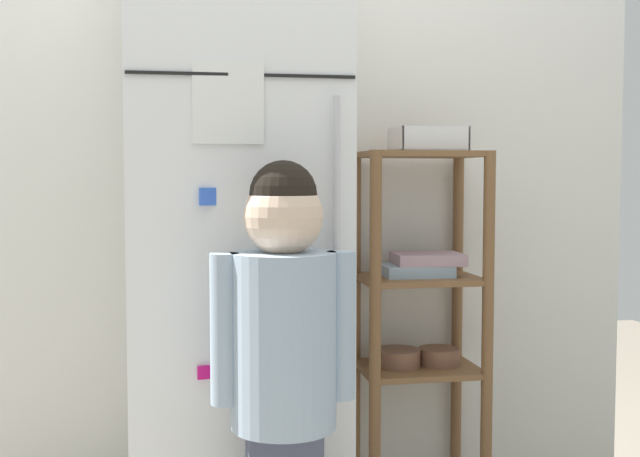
% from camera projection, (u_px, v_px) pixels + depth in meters
% --- Properties ---
extents(kitchen_wall_back, '(2.54, 0.03, 2.28)m').
position_uv_depth(kitchen_wall_back, '(261.00, 148.00, 2.59)').
color(kitchen_wall_back, silver).
rests_on(kitchen_wall_back, ground).
extents(refrigerator, '(0.58, 0.59, 1.78)m').
position_uv_depth(refrigerator, '(236.00, 232.00, 2.29)').
color(refrigerator, white).
rests_on(refrigerator, ground).
extents(child_standing, '(0.35, 0.26, 1.09)m').
position_uv_depth(child_standing, '(284.00, 339.00, 1.91)').
color(child_standing, '#494D64').
rests_on(child_standing, ground).
extents(pantry_shelf_unit, '(0.39, 0.31, 1.13)m').
position_uv_depth(pantry_shelf_unit, '(419.00, 301.00, 2.53)').
color(pantry_shelf_unit, brown).
rests_on(pantry_shelf_unit, ground).
extents(fruit_bin, '(0.21, 0.17, 0.08)m').
position_uv_depth(fruit_bin, '(434.00, 141.00, 2.49)').
color(fruit_bin, white).
rests_on(fruit_bin, pantry_shelf_unit).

